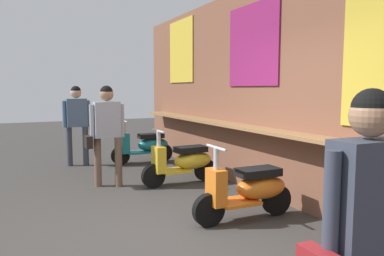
{
  "coord_description": "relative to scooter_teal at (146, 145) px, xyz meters",
  "views": [
    {
      "loc": [
        3.72,
        -1.56,
        1.65
      ],
      "look_at": [
        -2.14,
        1.29,
        0.96
      ],
      "focal_mm": 34.61,
      "sensor_mm": 36.0,
      "label": 1
    }
  ],
  "objects": [
    {
      "name": "scooter_teal",
      "position": [
        0.0,
        0.0,
        0.0
      ],
      "size": [
        0.46,
        1.4,
        0.97
      ],
      "rotation": [
        0.0,
        0.0,
        -1.58
      ],
      "color": "#197075",
      "rests_on": "ground_plane"
    },
    {
      "name": "market_stall_facade",
      "position": [
        4.09,
        0.93,
        1.25
      ],
      "size": [
        11.52,
        0.61,
        3.28
      ],
      "color": "brown",
      "rests_on": "ground_plane"
    },
    {
      "name": "shopper_passing",
      "position": [
        -0.34,
        -1.41,
        0.66
      ],
      "size": [
        0.28,
        0.67,
        1.71
      ],
      "rotation": [
        0.0,
        0.0,
        3.19
      ],
      "color": "#383D4C",
      "rests_on": "ground_plane"
    },
    {
      "name": "scooter_orange",
      "position": [
        4.03,
        -0.0,
        0.0
      ],
      "size": [
        0.46,
        1.4,
        0.97
      ],
      "rotation": [
        0.0,
        0.0,
        -1.59
      ],
      "color": "orange",
      "rests_on": "ground_plane"
    },
    {
      "name": "shopper_with_handbag",
      "position": [
        6.52,
        -1.02,
        0.61
      ],
      "size": [
        0.26,
        0.65,
        1.65
      ],
      "rotation": [
        0.0,
        0.0,
        -0.03
      ],
      "color": "slate",
      "rests_on": "ground_plane"
    },
    {
      "name": "scooter_yellow",
      "position": [
        2.06,
        -0.0,
        0.0
      ],
      "size": [
        0.46,
        1.4,
        0.97
      ],
      "rotation": [
        0.0,
        0.0,
        -1.53
      ],
      "color": "gold",
      "rests_on": "ground_plane"
    },
    {
      "name": "shopper_browsing",
      "position": [
        1.66,
        -1.25,
        0.65
      ],
      "size": [
        0.29,
        0.66,
        1.7
      ],
      "rotation": [
        0.0,
        0.0,
        0.0
      ],
      "color": "brown",
      "rests_on": "ground_plane"
    },
    {
      "name": "ground_plane",
      "position": [
        4.08,
        -1.08,
        -0.39
      ],
      "size": [
        32.24,
        32.24,
        0.0
      ],
      "primitive_type": "plane",
      "color": "#383533"
    }
  ]
}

